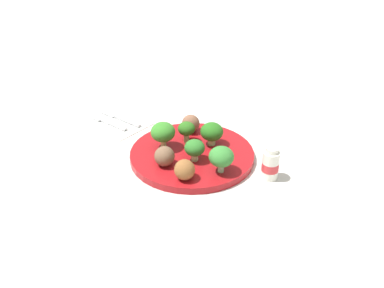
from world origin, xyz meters
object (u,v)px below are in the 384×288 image
broccoli_floret_mid_right (212,132)px  knife (118,117)px  meatball_front_right (165,156)px  meatball_mid_left (191,124)px  yogurt_bottle (270,165)px  broccoli_floret_front_right (195,148)px  broccoli_floret_front_left (186,129)px  meatball_front_left (185,170)px  broccoli_floret_mid_left (163,132)px  fork (108,122)px  plate (192,155)px  broccoli_floret_back_right (221,157)px  napkin (115,122)px

broccoli_floret_mid_right → knife: bearing=1.7°
meatball_front_right → meatball_mid_left: (0.04, -0.15, 0.00)m
yogurt_bottle → broccoli_floret_mid_right: bearing=-8.5°
meatball_front_right → meatball_mid_left: bearing=-75.4°
broccoli_floret_front_right → meatball_front_right: 0.07m
meatball_front_right → knife: bearing=-25.7°
broccoli_floret_front_left → yogurt_bottle: yogurt_bottle is taller
broccoli_floret_front_right → meatball_front_left: bearing=108.6°
meatball_front_right → broccoli_floret_mid_right: bearing=-104.9°
broccoli_floret_front_right → broccoli_floret_mid_left: (0.09, -0.00, 0.01)m
fork → yogurt_bottle: bearing=-177.4°
meatball_front_left → yogurt_bottle: bearing=-136.6°
plate → broccoli_floret_front_left: (0.04, -0.03, 0.04)m
broccoli_floret_mid_left → fork: 0.22m
fork → broccoli_floret_mid_right: bearing=-171.3°
broccoli_floret_back_right → yogurt_bottle: 0.10m
broccoli_floret_mid_right → broccoli_floret_front_left: 0.06m
yogurt_bottle → meatball_front_right: bearing=28.7°
plate → broccoli_floret_mid_left: (0.06, 0.02, 0.05)m
yogurt_bottle → meatball_front_left: bearing=43.4°
broccoli_floret_front_left → knife: bearing=-3.6°
broccoli_floret_front_right → fork: size_ratio=0.41×
broccoli_floret_back_right → napkin: bearing=-9.0°
plate → yogurt_bottle: yogurt_bottle is taller
fork → knife: 0.04m
plate → broccoli_floret_front_left: broccoli_floret_front_left is taller
broccoli_floret_mid_right → broccoli_floret_mid_left: size_ratio=0.87×
plate → knife: 0.27m
broccoli_floret_mid_right → broccoli_floret_back_right: (-0.08, 0.08, 0.00)m
broccoli_floret_front_left → broccoli_floret_mid_left: size_ratio=0.81×
meatball_mid_left → broccoli_floret_front_right: bearing=128.8°
plate → broccoli_floret_front_right: 0.05m
broccoli_floret_back_right → meatball_front_right: 0.12m
broccoli_floret_front_right → meatball_mid_left: (0.08, -0.10, -0.01)m
meatball_mid_left → plate: bearing=126.8°
meatball_front_right → broccoli_floret_front_left: bearing=-79.8°
broccoli_floret_back_right → knife: bearing=-11.6°
broccoli_floret_mid_right → meatball_front_right: 0.14m
broccoli_floret_mid_left → fork: bearing=-8.3°
broccoli_floret_front_left → meatball_front_left: broccoli_floret_front_left is taller
meatball_mid_left → napkin: meatball_mid_left is taller
broccoli_floret_mid_left → yogurt_bottle: (-0.24, -0.05, -0.02)m
broccoli_floret_mid_right → napkin: (0.28, 0.03, -0.05)m
napkin → broccoli_floret_mid_left: bearing=166.5°
yogurt_bottle → broccoli_floret_front_right: bearing=19.6°
broccoli_floret_back_right → broccoli_floret_mid_left: size_ratio=0.93×
plate → meatball_front_left: (-0.05, 0.09, 0.03)m
fork → knife: (-0.00, -0.04, -0.00)m
broccoli_floret_front_right → broccoli_floret_back_right: size_ratio=0.85×
broccoli_floret_front_left → knife: (0.23, -0.01, -0.04)m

